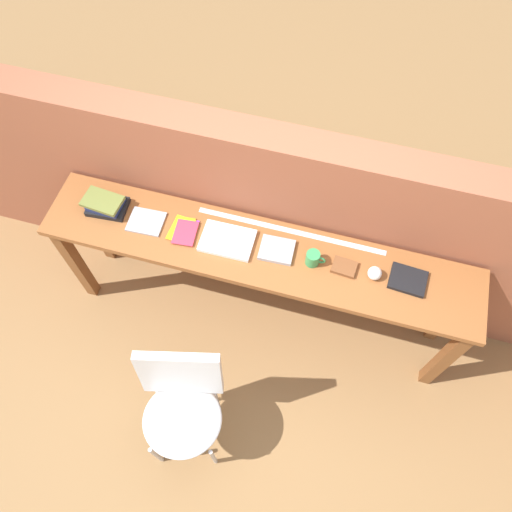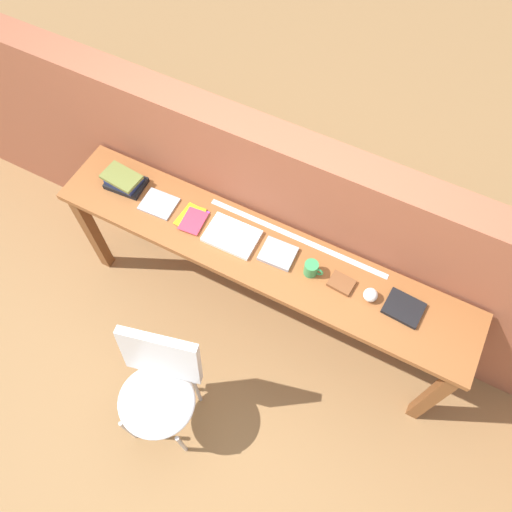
% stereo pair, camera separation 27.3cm
% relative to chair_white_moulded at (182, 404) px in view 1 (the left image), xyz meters
% --- Properties ---
extents(ground_plane, '(40.00, 40.00, 0.00)m').
position_rel_chair_white_moulded_xyz_m(ground_plane, '(0.20, 0.55, -0.53)').
color(ground_plane, olive).
extents(brick_wall_back, '(6.00, 0.20, 1.44)m').
position_rel_chair_white_moulded_xyz_m(brick_wall_back, '(0.20, 1.19, 0.19)').
color(brick_wall_back, '#935138').
rests_on(brick_wall_back, ground).
extents(sideboard, '(2.50, 0.44, 0.88)m').
position_rel_chair_white_moulded_xyz_m(sideboard, '(0.20, 0.85, 0.21)').
color(sideboard, brown).
rests_on(sideboard, ground).
extents(chair_white_moulded, '(0.53, 0.54, 0.89)m').
position_rel_chair_white_moulded_xyz_m(chair_white_moulded, '(0.00, 0.00, 0.00)').
color(chair_white_moulded, silver).
rests_on(chair_white_moulded, ground).
extents(book_stack_leftmost, '(0.25, 0.18, 0.08)m').
position_rel_chair_white_moulded_xyz_m(book_stack_leftmost, '(-0.73, 0.88, 0.39)').
color(book_stack_leftmost, black).
rests_on(book_stack_leftmost, sideboard).
extents(magazine_cycling, '(0.21, 0.18, 0.01)m').
position_rel_chair_white_moulded_xyz_m(magazine_cycling, '(-0.47, 0.85, 0.36)').
color(magazine_cycling, '#9E9EA3').
rests_on(magazine_cycling, sideboard).
extents(pamphlet_pile_colourful, '(0.16, 0.20, 0.01)m').
position_rel_chair_white_moulded_xyz_m(pamphlet_pile_colourful, '(-0.24, 0.85, 0.36)').
color(pamphlet_pile_colourful, green).
rests_on(pamphlet_pile_colourful, sideboard).
extents(book_open_centre, '(0.30, 0.21, 0.02)m').
position_rel_chair_white_moulded_xyz_m(book_open_centre, '(0.01, 0.85, 0.37)').
color(book_open_centre, white).
rests_on(book_open_centre, sideboard).
extents(book_grey_hardcover, '(0.19, 0.17, 0.02)m').
position_rel_chair_white_moulded_xyz_m(book_grey_hardcover, '(0.30, 0.87, 0.37)').
color(book_grey_hardcover, '#9E9EA3').
rests_on(book_grey_hardcover, sideboard).
extents(mug, '(0.11, 0.08, 0.09)m').
position_rel_chair_white_moulded_xyz_m(mug, '(0.50, 0.85, 0.40)').
color(mug, '#338C4C').
rests_on(mug, sideboard).
extents(leather_journal_brown, '(0.14, 0.11, 0.02)m').
position_rel_chair_white_moulded_xyz_m(leather_journal_brown, '(0.68, 0.86, 0.37)').
color(leather_journal_brown, brown).
rests_on(leather_journal_brown, sideboard).
extents(sports_ball_small, '(0.08, 0.08, 0.08)m').
position_rel_chair_white_moulded_xyz_m(sports_ball_small, '(0.84, 0.86, 0.39)').
color(sports_ball_small, silver).
rests_on(sports_ball_small, sideboard).
extents(book_repair_rightmost, '(0.20, 0.17, 0.02)m').
position_rel_chair_white_moulded_xyz_m(book_repair_rightmost, '(1.02, 0.88, 0.37)').
color(book_repair_rightmost, black).
rests_on(book_repair_rightmost, sideboard).
extents(ruler_metal_back_edge, '(1.09, 0.03, 0.00)m').
position_rel_chair_white_moulded_xyz_m(ruler_metal_back_edge, '(0.34, 1.02, 0.35)').
color(ruler_metal_back_edge, silver).
rests_on(ruler_metal_back_edge, sideboard).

